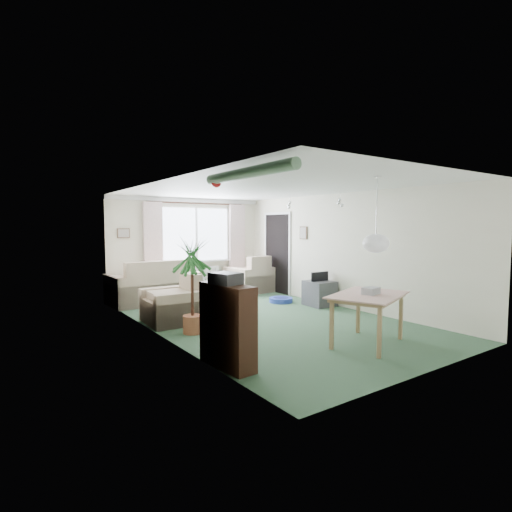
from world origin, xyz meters
TOP-DOWN VIEW (x-y plane):
  - ground at (0.00, 0.00)m, footprint 6.50×6.50m
  - window at (0.20, 3.23)m, footprint 1.80×0.03m
  - curtain_rod at (0.20, 3.15)m, footprint 2.60×0.03m
  - curtain_left at (-0.95, 3.13)m, footprint 0.45×0.08m
  - curtain_right at (1.35, 3.13)m, footprint 0.45×0.08m
  - radiator at (0.20, 3.19)m, footprint 1.20×0.10m
  - doorway at (1.99, 2.20)m, footprint 0.03×0.95m
  - pendant_lamp at (0.20, -2.30)m, footprint 0.36×0.36m
  - tinsel_garland at (-1.92, -2.30)m, footprint 1.60×1.60m
  - bauble_cluster_a at (1.30, 0.90)m, footprint 0.20×0.20m
  - bauble_cluster_b at (1.60, -0.30)m, footprint 0.20×0.20m
  - wall_picture_back at (-1.60, 3.23)m, footprint 0.28×0.03m
  - wall_picture_right at (1.98, 1.20)m, footprint 0.03×0.24m
  - sofa at (-1.09, 2.75)m, footprint 1.95×1.08m
  - armchair_corner at (1.48, 2.73)m, footprint 1.13×1.08m
  - armchair_left at (-1.50, 0.75)m, footprint 0.94×0.99m
  - coffee_table at (-0.09, 2.75)m, footprint 0.89×0.67m
  - photo_frame at (-0.02, 2.71)m, footprint 0.12×0.03m
  - bookshelf at (-1.84, -1.74)m, footprint 0.35×0.85m
  - hifi_box at (-1.85, -1.72)m, footprint 0.35×0.40m
  - houseplant at (-1.52, -0.11)m, footprint 0.74×0.74m
  - dining_table at (0.31, -2.10)m, footprint 1.34×1.12m
  - gift_box at (0.34, -2.12)m, footprint 0.28×0.23m
  - tv_cube at (1.70, 0.35)m, footprint 0.56×0.61m
  - pet_bed at (1.24, 1.11)m, footprint 0.55×0.55m

SIDE VIEW (x-z plane):
  - ground at x=0.00m, z-range 0.00..0.00m
  - pet_bed at x=1.24m, z-range 0.00..0.10m
  - coffee_table at x=-0.09m, z-range 0.00..0.35m
  - tv_cube at x=1.70m, z-range 0.00..0.53m
  - dining_table at x=0.31m, z-range 0.00..0.72m
  - radiator at x=0.20m, z-range 0.12..0.68m
  - armchair_left at x=-1.50m, z-range 0.00..0.86m
  - photo_frame at x=-0.02m, z-range 0.35..0.51m
  - armchair_corner at x=1.48m, z-range 0.00..0.94m
  - sofa at x=-1.09m, z-range 0.00..0.96m
  - bookshelf at x=-1.84m, z-range 0.00..1.02m
  - gift_box at x=0.34m, z-range 0.72..0.84m
  - houseplant at x=-1.52m, z-range 0.00..1.55m
  - doorway at x=1.99m, z-range 0.00..2.00m
  - hifi_box at x=-1.85m, z-range 1.02..1.16m
  - curtain_left at x=-0.95m, z-range 0.27..2.27m
  - curtain_right at x=1.35m, z-range 0.27..2.27m
  - pendant_lamp at x=0.20m, z-range 1.30..1.66m
  - window at x=0.20m, z-range 0.85..2.15m
  - wall_picture_back at x=-1.60m, z-range 1.44..1.66m
  - wall_picture_right at x=1.98m, z-range 1.40..1.70m
  - bauble_cluster_a at x=1.30m, z-range 2.12..2.32m
  - bauble_cluster_b at x=1.60m, z-range 2.12..2.32m
  - curtain_rod at x=0.20m, z-range 2.25..2.29m
  - tinsel_garland at x=-1.92m, z-range 2.22..2.34m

